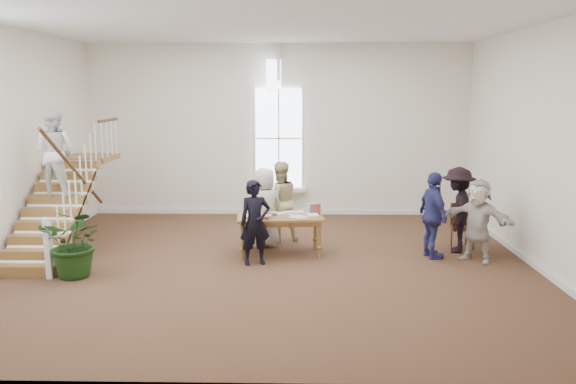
{
  "coord_description": "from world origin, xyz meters",
  "views": [
    {
      "loc": [
        0.56,
        -10.37,
        3.25
      ],
      "look_at": [
        0.33,
        0.4,
        1.33
      ],
      "focal_mm": 35.0,
      "sensor_mm": 36.0,
      "label": 1
    }
  ],
  "objects_px": {
    "library_table": "(280,220)",
    "elderly_woman": "(264,208)",
    "woman_cluster_a": "(433,215)",
    "woman_cluster_b": "(458,210)",
    "woman_cluster_c": "(477,220)",
    "person_yellow": "(279,201)",
    "police_officer": "(255,223)",
    "side_chair": "(461,223)",
    "floor_plant": "(76,242)"
  },
  "relations": [
    {
      "from": "woman_cluster_c",
      "to": "woman_cluster_a",
      "type": "bearing_deg",
      "value": -153.78
    },
    {
      "from": "woman_cluster_a",
      "to": "side_chair",
      "type": "bearing_deg",
      "value": -58.9
    },
    {
      "from": "woman_cluster_b",
      "to": "person_yellow",
      "type": "bearing_deg",
      "value": -87.21
    },
    {
      "from": "woman_cluster_c",
      "to": "side_chair",
      "type": "relative_size",
      "value": 1.71
    },
    {
      "from": "police_officer",
      "to": "floor_plant",
      "type": "distance_m",
      "value": 3.23
    },
    {
      "from": "woman_cluster_b",
      "to": "side_chair",
      "type": "relative_size",
      "value": 1.86
    },
    {
      "from": "woman_cluster_b",
      "to": "police_officer",
      "type": "bearing_deg",
      "value": -61.79
    },
    {
      "from": "library_table",
      "to": "person_yellow",
      "type": "xyz_separation_m",
      "value": [
        -0.04,
        1.1,
        0.16
      ]
    },
    {
      "from": "library_table",
      "to": "woman_cluster_b",
      "type": "distance_m",
      "value": 3.65
    },
    {
      "from": "library_table",
      "to": "elderly_woman",
      "type": "relative_size",
      "value": 1.05
    },
    {
      "from": "person_yellow",
      "to": "woman_cluster_c",
      "type": "xyz_separation_m",
      "value": [
        3.88,
        -1.46,
        -0.07
      ]
    },
    {
      "from": "library_table",
      "to": "woman_cluster_c",
      "type": "distance_m",
      "value": 3.86
    },
    {
      "from": "elderly_woman",
      "to": "woman_cluster_c",
      "type": "bearing_deg",
      "value": 141.42
    },
    {
      "from": "woman_cluster_a",
      "to": "woman_cluster_b",
      "type": "height_order",
      "value": "woman_cluster_b"
    },
    {
      "from": "police_officer",
      "to": "woman_cluster_b",
      "type": "relative_size",
      "value": 0.92
    },
    {
      "from": "elderly_woman",
      "to": "side_chair",
      "type": "bearing_deg",
      "value": 154.64
    },
    {
      "from": "woman_cluster_a",
      "to": "woman_cluster_b",
      "type": "relative_size",
      "value": 0.98
    },
    {
      "from": "woman_cluster_b",
      "to": "floor_plant",
      "type": "distance_m",
      "value": 7.41
    },
    {
      "from": "woman_cluster_c",
      "to": "floor_plant",
      "type": "xyz_separation_m",
      "value": [
        -7.4,
        -1.1,
        -0.18
      ]
    },
    {
      "from": "person_yellow",
      "to": "side_chair",
      "type": "bearing_deg",
      "value": 154.94
    },
    {
      "from": "police_officer",
      "to": "elderly_woman",
      "type": "relative_size",
      "value": 0.96
    },
    {
      "from": "person_yellow",
      "to": "side_chair",
      "type": "height_order",
      "value": "person_yellow"
    },
    {
      "from": "woman_cluster_b",
      "to": "floor_plant",
      "type": "bearing_deg",
      "value": -61.1
    },
    {
      "from": "woman_cluster_c",
      "to": "side_chair",
      "type": "distance_m",
      "value": 1.02
    },
    {
      "from": "person_yellow",
      "to": "woman_cluster_a",
      "type": "bearing_deg",
      "value": 139.72
    },
    {
      "from": "library_table",
      "to": "elderly_woman",
      "type": "bearing_deg",
      "value": 114.4
    },
    {
      "from": "person_yellow",
      "to": "floor_plant",
      "type": "height_order",
      "value": "person_yellow"
    },
    {
      "from": "elderly_woman",
      "to": "person_yellow",
      "type": "relative_size",
      "value": 0.96
    },
    {
      "from": "elderly_woman",
      "to": "woman_cluster_c",
      "type": "xyz_separation_m",
      "value": [
        4.18,
        -0.96,
        -0.03
      ]
    },
    {
      "from": "police_officer",
      "to": "person_yellow",
      "type": "distance_m",
      "value": 1.8
    },
    {
      "from": "police_officer",
      "to": "floor_plant",
      "type": "height_order",
      "value": "police_officer"
    },
    {
      "from": "library_table",
      "to": "elderly_woman",
      "type": "height_order",
      "value": "elderly_woman"
    },
    {
      "from": "woman_cluster_b",
      "to": "floor_plant",
      "type": "height_order",
      "value": "woman_cluster_b"
    },
    {
      "from": "elderly_woman",
      "to": "person_yellow",
      "type": "height_order",
      "value": "person_yellow"
    },
    {
      "from": "elderly_woman",
      "to": "person_yellow",
      "type": "bearing_deg",
      "value": -146.65
    },
    {
      "from": "woman_cluster_c",
      "to": "side_chair",
      "type": "height_order",
      "value": "woman_cluster_c"
    },
    {
      "from": "elderly_woman",
      "to": "side_chair",
      "type": "distance_m",
      "value": 4.18
    },
    {
      "from": "woman_cluster_a",
      "to": "floor_plant",
      "type": "bearing_deg",
      "value": 87.66
    },
    {
      "from": "person_yellow",
      "to": "woman_cluster_c",
      "type": "relative_size",
      "value": 1.09
    },
    {
      "from": "elderly_woman",
      "to": "woman_cluster_b",
      "type": "height_order",
      "value": "woman_cluster_b"
    },
    {
      "from": "woman_cluster_c",
      "to": "police_officer",
      "type": "bearing_deg",
      "value": -135.99
    },
    {
      "from": "police_officer",
      "to": "person_yellow",
      "type": "relative_size",
      "value": 0.92
    },
    {
      "from": "floor_plant",
      "to": "woman_cluster_c",
      "type": "bearing_deg",
      "value": 8.48
    },
    {
      "from": "police_officer",
      "to": "side_chair",
      "type": "height_order",
      "value": "police_officer"
    },
    {
      "from": "woman_cluster_b",
      "to": "side_chair",
      "type": "xyz_separation_m",
      "value": [
        0.19,
        0.33,
        -0.36
      ]
    },
    {
      "from": "person_yellow",
      "to": "police_officer",
      "type": "bearing_deg",
      "value": 59.1
    },
    {
      "from": "elderly_woman",
      "to": "woman_cluster_b",
      "type": "xyz_separation_m",
      "value": [
        3.97,
        -0.31,
        0.03
      ]
    },
    {
      "from": "police_officer",
      "to": "woman_cluster_a",
      "type": "xyz_separation_m",
      "value": [
        3.47,
        0.49,
        0.05
      ]
    },
    {
      "from": "side_chair",
      "to": "woman_cluster_a",
      "type": "bearing_deg",
      "value": -147.53
    },
    {
      "from": "woman_cluster_a",
      "to": "library_table",
      "type": "bearing_deg",
      "value": 73.56
    }
  ]
}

